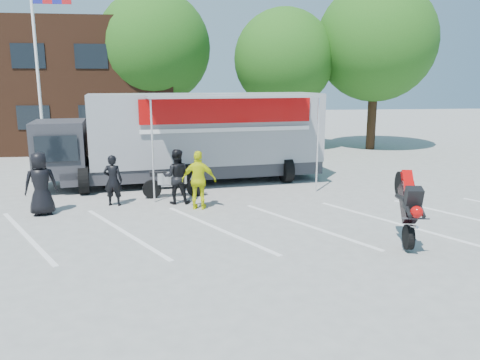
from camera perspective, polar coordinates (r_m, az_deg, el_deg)
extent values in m
plane|color=#9C9C97|center=(11.44, -3.41, -7.49)|extent=(100.00, 100.00, 0.00)
cube|color=white|center=(12.38, -3.73, -5.93)|extent=(18.09, 13.33, 0.01)
cube|color=#462616|center=(30.23, -25.64, 10.27)|extent=(18.00, 8.00, 7.00)
cylinder|color=white|center=(21.56, -23.40, 11.55)|extent=(0.12, 0.12, 8.00)
cylinder|color=#382314|center=(26.88, -10.11, 7.16)|extent=(0.50, 0.50, 3.24)
sphere|color=#1C5114|center=(26.85, -10.43, 15.60)|extent=(6.12, 6.12, 6.12)
cylinder|color=#382314|center=(26.49, 5.21, 6.83)|extent=(0.50, 0.50, 2.88)
sphere|color=#1C5114|center=(26.41, 5.36, 14.46)|extent=(5.44, 5.44, 5.44)
cylinder|color=#382314|center=(27.51, 15.75, 7.19)|extent=(0.50, 0.50, 3.42)
sphere|color=#1C5114|center=(27.51, 16.26, 15.89)|extent=(6.46, 6.46, 6.46)
imported|color=black|center=(14.57, -23.13, -0.41)|extent=(1.03, 0.83, 1.84)
imported|color=black|center=(14.97, -15.22, -0.05)|extent=(0.64, 0.47, 1.59)
imported|color=black|center=(14.81, -7.77, 0.42)|extent=(0.87, 0.70, 1.73)
imported|color=#DEE80C|center=(14.08, -5.03, -0.03)|extent=(1.11, 0.65, 1.78)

